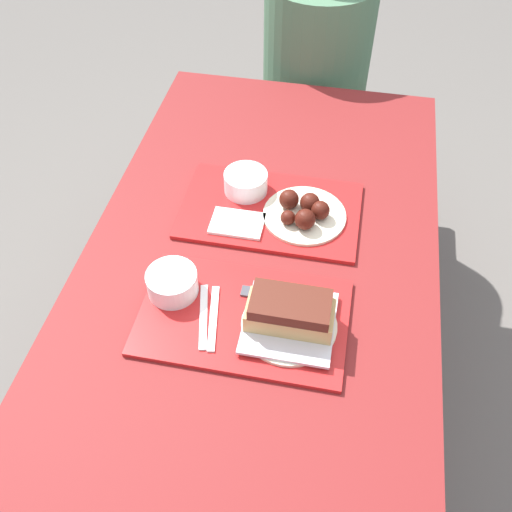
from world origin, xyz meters
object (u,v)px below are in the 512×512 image
Objects in this scene: wings_plate_far at (304,211)px; bowl_coleslaw_far at (246,181)px; tray_far at (271,211)px; person_seated_across at (317,51)px; brisket_sandwich_plate at (290,316)px; tray_near at (241,317)px; bowl_coleslaw_near at (172,282)px.

bowl_coleslaw_far is at bearing 156.14° from wings_plate_far.
tray_far is 0.83m from person_seated_across.
person_seated_across is (-0.08, 1.18, -0.05)m from brisket_sandwich_plate.
person_seated_across reaches higher than bowl_coleslaw_far.
tray_far is 0.60× the size of person_seated_across.
brisket_sandwich_plate reaches higher than tray_far.
wings_plate_far reaches higher than bowl_coleslaw_far.
bowl_coleslaw_near reaches higher than tray_near.
wings_plate_far is (-0.01, 0.33, -0.02)m from brisket_sandwich_plate.
person_seated_across is at bearing 94.55° from wings_plate_far.
bowl_coleslaw_near is (-0.16, 0.04, 0.04)m from tray_near.
wings_plate_far is at bearing 48.48° from bowl_coleslaw_near.
brisket_sandwich_plate is at bearing -87.50° from wings_plate_far.
bowl_coleslaw_far is 0.54× the size of wings_plate_far.
tray_near is at bearing -79.73° from bowl_coleslaw_far.
bowl_coleslaw_far is at bearing 113.69° from brisket_sandwich_plate.
tray_far is at bearing 60.69° from bowl_coleslaw_near.
bowl_coleslaw_near is at bearing -104.27° from bowl_coleslaw_far.
tray_far is at bearing -36.12° from bowl_coleslaw_far.
tray_near is at bearing -105.67° from wings_plate_far.
bowl_coleslaw_near is 0.27m from brisket_sandwich_plate.
person_seated_across reaches higher than tray_far.
tray_near is 0.34m from tray_far.
wings_plate_far is (0.25, 0.29, -0.01)m from bowl_coleslaw_near.
bowl_coleslaw_near is 0.54× the size of wings_plate_far.
wings_plate_far is (0.09, 0.33, 0.03)m from tray_near.
bowl_coleslaw_far is at bearing -97.05° from person_seated_across.
bowl_coleslaw_near is at bearing 170.46° from brisket_sandwich_plate.
bowl_coleslaw_far is at bearing 75.73° from bowl_coleslaw_near.
brisket_sandwich_plate reaches higher than wings_plate_far.
wings_plate_far is at bearing -85.45° from person_seated_across.
tray_near is 2.16× the size of wings_plate_far.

